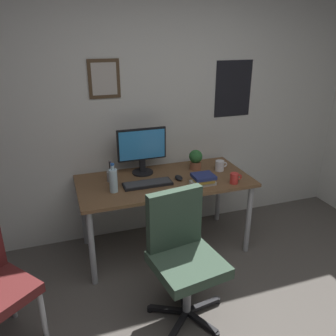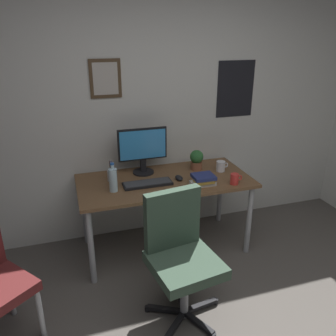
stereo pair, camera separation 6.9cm
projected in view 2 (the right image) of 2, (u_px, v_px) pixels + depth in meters
wall_back at (158, 106)px, 3.33m from camera, size 4.40×0.10×2.60m
desk at (165, 187)px, 3.15m from camera, size 1.56×0.74×0.72m
office_chair at (180, 251)px, 2.43m from camera, size 0.57×0.57×0.95m
monitor at (143, 149)px, 3.18m from camera, size 0.46×0.20×0.43m
keyboard at (148, 183)px, 3.01m from camera, size 0.43×0.15×0.03m
computer_mouse at (179, 178)px, 3.11m from camera, size 0.06×0.11×0.04m
water_bottle at (113, 179)px, 2.86m from camera, size 0.07×0.07×0.25m
coffee_mug_near at (221, 166)px, 3.29m from camera, size 0.12×0.08×0.10m
coffee_mug_far at (235, 179)px, 3.01m from camera, size 0.11×0.07×0.09m
potted_plant at (197, 159)px, 3.31m from camera, size 0.13×0.13×0.19m
pen_cup at (111, 175)px, 3.07m from camera, size 0.07×0.07×0.20m
book_stack_left at (203, 180)px, 2.99m from camera, size 0.21×0.17×0.09m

